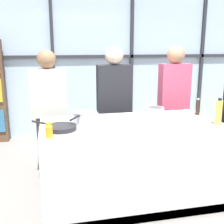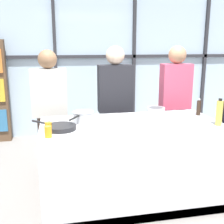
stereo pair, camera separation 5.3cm
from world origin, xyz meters
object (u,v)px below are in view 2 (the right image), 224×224
(saucepan, at_px, (83,116))
(spectator_center_right, at_px, (175,99))
(mixing_bowl, at_px, (156,110))
(pepper_grinder, at_px, (199,108))
(oil_bottle, at_px, (219,113))
(juice_glass_near, at_px, (48,132))
(juice_glass_far, at_px, (48,127))
(spectator_far_left, at_px, (50,107))
(frying_pan, at_px, (60,127))
(spectator_center_left, at_px, (115,103))
(white_plate, at_px, (166,121))

(saucepan, bearing_deg, spectator_center_right, 27.04)
(mixing_bowl, bearing_deg, pepper_grinder, -20.27)
(oil_bottle, height_order, juice_glass_near, oil_bottle)
(juice_glass_far, bearing_deg, oil_bottle, -2.76)
(spectator_far_left, distance_m, saucepan, 0.79)
(frying_pan, height_order, saucepan, saucepan)
(spectator_far_left, xyz_separation_m, spectator_center_left, (0.87, 0.00, 0.03))
(spectator_center_left, bearing_deg, spectator_far_left, 0.00)
(frying_pan, height_order, white_plate, frying_pan)
(pepper_grinder, bearing_deg, white_plate, -156.58)
(white_plate, distance_m, mixing_bowl, 0.39)
(frying_pan, distance_m, pepper_grinder, 1.65)
(spectator_far_left, height_order, mixing_bowl, spectator_far_left)
(spectator_center_left, distance_m, frying_pan, 1.21)
(saucepan, xyz_separation_m, oil_bottle, (1.37, -0.41, 0.07))
(spectator_center_left, distance_m, white_plate, 0.96)
(spectator_center_right, bearing_deg, juice_glass_near, 33.98)
(saucepan, distance_m, oil_bottle, 1.43)
(white_plate, distance_m, oil_bottle, 0.55)
(spectator_center_right, distance_m, frying_pan, 1.88)
(spectator_center_left, height_order, white_plate, spectator_center_left)
(spectator_center_left, relative_size, pepper_grinder, 8.59)
(spectator_center_right, distance_m, white_plate, 1.01)
(mixing_bowl, bearing_deg, white_plate, -92.93)
(white_plate, bearing_deg, saucepan, 168.48)
(spectator_far_left, relative_size, saucepan, 4.44)
(saucepan, relative_size, juice_glass_far, 3.67)
(spectator_center_right, relative_size, white_plate, 7.46)
(spectator_far_left, distance_m, oil_bottle, 2.06)
(frying_pan, height_order, juice_glass_far, juice_glass_far)
(spectator_far_left, relative_size, pepper_grinder, 8.37)
(oil_bottle, distance_m, pepper_grinder, 0.45)
(spectator_center_left, relative_size, frying_pan, 3.89)
(spectator_center_left, xyz_separation_m, spectator_center_right, (0.87, -0.00, 0.02))
(spectator_center_left, distance_m, pepper_grinder, 1.10)
(oil_bottle, relative_size, pepper_grinder, 1.40)
(saucepan, xyz_separation_m, white_plate, (0.88, -0.18, -0.05))
(frying_pan, xyz_separation_m, juice_glass_far, (-0.11, -0.09, 0.03))
(saucepan, distance_m, white_plate, 0.90)
(spectator_center_left, relative_size, white_plate, 7.45)
(frying_pan, bearing_deg, spectator_center_left, 51.29)
(saucepan, relative_size, pepper_grinder, 1.88)
(spectator_far_left, xyz_separation_m, juice_glass_far, (0.00, -1.03, 0.03))
(white_plate, bearing_deg, juice_glass_far, -173.22)
(spectator_center_left, xyz_separation_m, frying_pan, (-0.75, -0.94, -0.03))
(spectator_far_left, bearing_deg, juice_glass_near, 90.17)
(white_plate, distance_m, pepper_grinder, 0.54)
(white_plate, xyz_separation_m, juice_glass_near, (-1.25, -0.29, 0.05))
(saucepan, xyz_separation_m, pepper_grinder, (1.38, 0.03, 0.03))
(mixing_bowl, bearing_deg, saucepan, -167.18)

